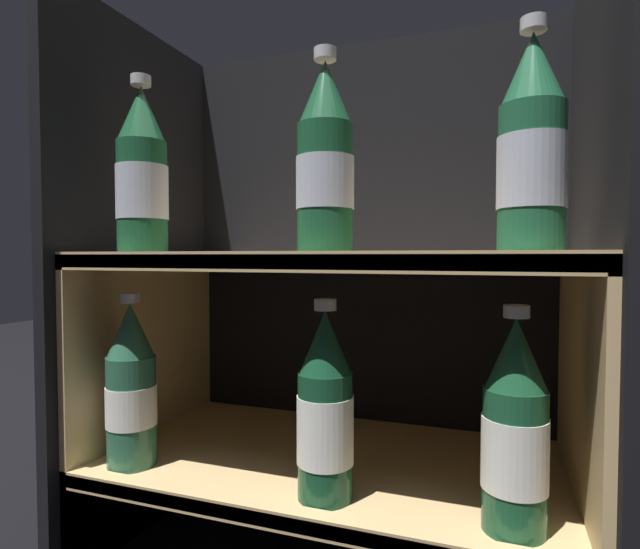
% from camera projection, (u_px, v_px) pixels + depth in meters
% --- Properties ---
extents(fridge_back_wall, '(0.73, 0.02, 0.87)m').
position_uv_depth(fridge_back_wall, '(365.00, 277.00, 0.94)').
color(fridge_back_wall, black).
rests_on(fridge_back_wall, ground_plane).
extents(fridge_side_left, '(0.02, 0.41, 0.87)m').
position_uv_depth(fridge_side_left, '(140.00, 279.00, 0.87)').
color(fridge_side_left, black).
rests_on(fridge_side_left, ground_plane).
extents(fridge_side_right, '(0.02, 0.41, 0.87)m').
position_uv_depth(fridge_side_right, '(596.00, 288.00, 0.64)').
color(fridge_side_right, black).
rests_on(fridge_side_right, ground_plane).
extents(shelf_lower, '(0.69, 0.37, 0.17)m').
position_uv_depth(shelf_lower, '(330.00, 476.00, 0.76)').
color(shelf_lower, tan).
rests_on(shelf_lower, ground_plane).
extents(shelf_upper, '(0.69, 0.37, 0.48)m').
position_uv_depth(shelf_upper, '(331.00, 331.00, 0.75)').
color(shelf_upper, tan).
rests_on(shelf_upper, ground_plane).
extents(bottle_upper_front_0, '(0.07, 0.07, 0.25)m').
position_uv_depth(bottle_upper_front_0, '(142.00, 177.00, 0.71)').
color(bottle_upper_front_0, '#194C2D').
rests_on(bottle_upper_front_0, shelf_upper).
extents(bottle_upper_front_1, '(0.07, 0.07, 0.25)m').
position_uv_depth(bottle_upper_front_1, '(325.00, 164.00, 0.62)').
color(bottle_upper_front_1, '#194C2D').
rests_on(bottle_upper_front_1, shelf_upper).
extents(bottle_upper_front_2, '(0.07, 0.07, 0.25)m').
position_uv_depth(bottle_upper_front_2, '(532.00, 152.00, 0.54)').
color(bottle_upper_front_2, '#1E5638').
rests_on(bottle_upper_front_2, shelf_upper).
extents(bottle_lower_front_0, '(0.07, 0.07, 0.25)m').
position_uv_depth(bottle_lower_front_0, '(131.00, 389.00, 0.73)').
color(bottle_lower_front_0, '#285B42').
rests_on(bottle_lower_front_0, shelf_lower).
extents(bottle_lower_front_1, '(0.07, 0.07, 0.25)m').
position_uv_depth(bottle_lower_front_1, '(325.00, 412.00, 0.63)').
color(bottle_lower_front_1, '#144228').
rests_on(bottle_lower_front_1, shelf_lower).
extents(bottle_lower_front_2, '(0.07, 0.07, 0.25)m').
position_uv_depth(bottle_lower_front_2, '(515.00, 433.00, 0.56)').
color(bottle_lower_front_2, '#194C2D').
rests_on(bottle_lower_front_2, shelf_lower).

